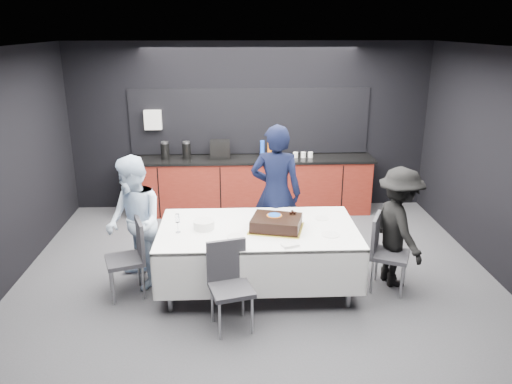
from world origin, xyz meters
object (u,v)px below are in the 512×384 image
cake_assembly (276,223)px  person_right (398,227)px  person_center (276,193)px  plate_stack (204,225)px  party_table (258,238)px  chair_near (229,279)px  chair_left (131,253)px  chair_right (384,248)px  person_left (134,223)px  champagne_flute (177,219)px

cake_assembly → person_right: 1.48m
person_center → person_right: bearing=160.8°
plate_stack → party_table: bearing=1.1°
chair_near → person_right: person_right is taller
chair_left → chair_right: 2.97m
chair_near → chair_left: bearing=149.3°
person_left → chair_right: bearing=55.5°
cake_assembly → champagne_flute: (-1.13, -0.05, 0.09)m
party_table → chair_right: chair_right is taller
chair_left → plate_stack: bearing=6.5°
cake_assembly → plate_stack: size_ratio=2.87×
cake_assembly → chair_right: bearing=-1.7°
chair_near → person_right: bearing=21.9°
person_left → party_table: bearing=54.8°
party_table → cake_assembly: bearing=-16.1°
plate_stack → chair_left: (-0.84, -0.10, -0.30)m
plate_stack → person_center: 1.23m
cake_assembly → chair_near: cake_assembly is taller
chair_left → chair_near: same height
person_left → champagne_flute: bearing=36.0°
plate_stack → chair_right: bearing=-2.4°
party_table → person_right: 1.69m
chair_left → party_table: bearing=4.2°
chair_left → person_left: person_left is taller
person_center → person_right: 1.62m
party_table → person_center: 0.91m
plate_stack → person_right: person_right is taller
person_left → person_center: bearing=81.4°
party_table → plate_stack: size_ratio=9.53×
party_table → person_left: person_left is taller
chair_near → person_left: bearing=140.9°
cake_assembly → person_right: size_ratio=0.47×
person_left → chair_left: bearing=-32.3°
champagne_flute → chair_right: (2.41, 0.01, -0.40)m
person_center → person_left: 1.88m
person_right → chair_left: bearing=81.5°
plate_stack → chair_near: bearing=-69.1°
champagne_flute → chair_left: (-0.55, -0.00, -0.40)m
chair_left → chair_near: bearing=-30.7°
cake_assembly → chair_near: 0.96m
chair_left → chair_near: 1.32m
champagne_flute → person_center: (1.20, 0.92, -0.02)m
plate_stack → chair_near: chair_near is taller
chair_near → person_center: person_center is taller
chair_right → person_center: bearing=142.9°
cake_assembly → plate_stack: 0.84m
party_table → champagne_flute: bearing=-173.3°
cake_assembly → person_right: (1.47, 0.09, -0.12)m
cake_assembly → person_left: person_left is taller
champagne_flute → person_left: bearing=156.0°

